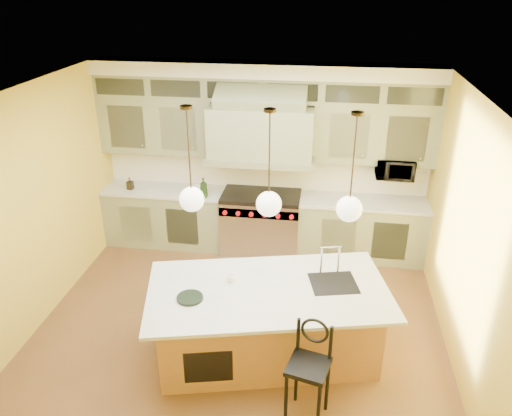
% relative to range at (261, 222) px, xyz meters
% --- Properties ---
extents(floor, '(5.00, 5.00, 0.00)m').
position_rel_range_xyz_m(floor, '(0.00, -2.14, -0.49)').
color(floor, brown).
rests_on(floor, ground).
extents(ceiling, '(5.00, 5.00, 0.00)m').
position_rel_range_xyz_m(ceiling, '(0.00, -2.14, 2.41)').
color(ceiling, white).
rests_on(ceiling, wall_back).
extents(wall_back, '(5.00, 0.00, 5.00)m').
position_rel_range_xyz_m(wall_back, '(0.00, 0.36, 0.96)').
color(wall_back, gold).
rests_on(wall_back, ground).
extents(wall_front, '(5.00, 0.00, 5.00)m').
position_rel_range_xyz_m(wall_front, '(0.00, -4.64, 0.96)').
color(wall_front, gold).
rests_on(wall_front, ground).
extents(wall_left, '(0.00, 5.00, 5.00)m').
position_rel_range_xyz_m(wall_left, '(-2.50, -2.14, 0.96)').
color(wall_left, gold).
rests_on(wall_left, ground).
extents(wall_right, '(0.00, 5.00, 5.00)m').
position_rel_range_xyz_m(wall_right, '(2.50, -2.14, 0.96)').
color(wall_right, gold).
rests_on(wall_right, ground).
extents(back_cabinetry, '(5.00, 0.77, 2.90)m').
position_rel_range_xyz_m(back_cabinetry, '(0.00, 0.09, 0.94)').
color(back_cabinetry, gray).
rests_on(back_cabinetry, floor).
extents(range, '(1.20, 0.74, 0.96)m').
position_rel_range_xyz_m(range, '(0.00, 0.00, 0.00)').
color(range, silver).
rests_on(range, floor).
extents(kitchen_island, '(2.86, 1.94, 1.35)m').
position_rel_range_xyz_m(kitchen_island, '(0.41, -2.39, -0.01)').
color(kitchen_island, '#9E6B38').
rests_on(kitchen_island, floor).
extents(counter_stool, '(0.46, 0.46, 1.09)m').
position_rel_range_xyz_m(counter_stool, '(0.91, -3.23, 0.13)').
color(counter_stool, black).
rests_on(counter_stool, floor).
extents(microwave, '(0.54, 0.37, 0.30)m').
position_rel_range_xyz_m(microwave, '(1.95, 0.11, 0.96)').
color(microwave, black).
rests_on(microwave, back_cabinetry).
extents(oil_bottle_a, '(0.13, 0.13, 0.31)m').
position_rel_range_xyz_m(oil_bottle_a, '(-0.85, -0.20, 0.61)').
color(oil_bottle_a, '#1A3113').
rests_on(oil_bottle_a, back_cabinetry).
extents(oil_bottle_b, '(0.10, 0.10, 0.19)m').
position_rel_range_xyz_m(oil_bottle_b, '(-2.07, -0.06, 0.55)').
color(oil_bottle_b, black).
rests_on(oil_bottle_b, back_cabinetry).
extents(fruit_bowl, '(0.29, 0.29, 0.06)m').
position_rel_range_xyz_m(fruit_bowl, '(-0.97, 0.01, 0.49)').
color(fruit_bowl, white).
rests_on(fruit_bowl, back_cabinetry).
extents(cup, '(0.09, 0.09, 0.08)m').
position_rel_range_xyz_m(cup, '(-0.02, -2.36, 0.48)').
color(cup, white).
rests_on(cup, kitchen_island).
extents(pendant_left, '(0.26, 0.26, 1.11)m').
position_rel_range_xyz_m(pendant_left, '(-0.40, -2.39, 1.46)').
color(pendant_left, '#2D2319').
rests_on(pendant_left, ceiling).
extents(pendant_center, '(0.26, 0.26, 1.11)m').
position_rel_range_xyz_m(pendant_center, '(0.40, -2.39, 1.46)').
color(pendant_center, '#2D2319').
rests_on(pendant_center, ceiling).
extents(pendant_right, '(0.26, 0.26, 1.11)m').
position_rel_range_xyz_m(pendant_right, '(1.20, -2.39, 1.46)').
color(pendant_right, '#2D2319').
rests_on(pendant_right, ceiling).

